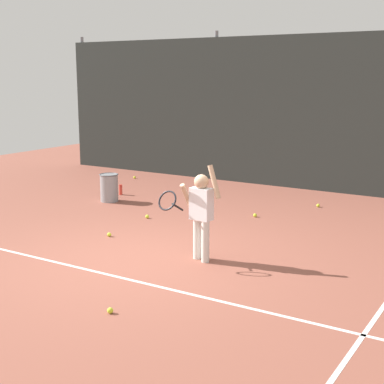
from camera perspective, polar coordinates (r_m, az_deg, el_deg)
name	(u,v)px	position (r m, az deg, el deg)	size (l,w,h in m)	color
ground_plane	(138,258)	(7.93, -5.53, -6.73)	(20.00, 20.00, 0.00)	brown
court_line_baseline	(104,274)	(7.40, -8.95, -8.18)	(9.00, 0.05, 0.00)	white
back_fence_windscreen	(298,113)	(12.74, 10.70, 7.90)	(12.99, 0.08, 3.38)	#282D2B
fence_post_0	(84,102)	(16.18, -10.89, 8.95)	(0.09, 0.09, 3.53)	slate
fence_post_1	(216,107)	(13.69, 2.44, 8.66)	(0.09, 0.09, 3.53)	slate
tennis_player	(200,209)	(7.61, 0.81, -1.76)	(0.75, 0.57, 1.35)	silver
ball_hopper	(109,187)	(11.45, -8.41, 0.47)	(0.38, 0.38, 0.56)	gray
water_bottle	(121,190)	(12.09, -7.26, 0.24)	(0.07, 0.07, 0.22)	#D83F33
tennis_ball_0	(255,215)	(10.19, 6.43, -2.36)	(0.07, 0.07, 0.07)	#CCE033
tennis_ball_1	(135,177)	(13.94, -5.85, 1.49)	(0.07, 0.07, 0.07)	#CCE033
tennis_ball_3	(318,205)	(11.15, 12.69, -1.34)	(0.07, 0.07, 0.07)	#CCE033
tennis_ball_6	(110,311)	(6.22, -8.31, -11.83)	(0.07, 0.07, 0.07)	#CCE033
tennis_ball_7	(109,235)	(9.01, -8.41, -4.30)	(0.07, 0.07, 0.07)	#CCE033
tennis_ball_8	(147,217)	(10.06, -4.58, -2.50)	(0.07, 0.07, 0.07)	#CCE033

